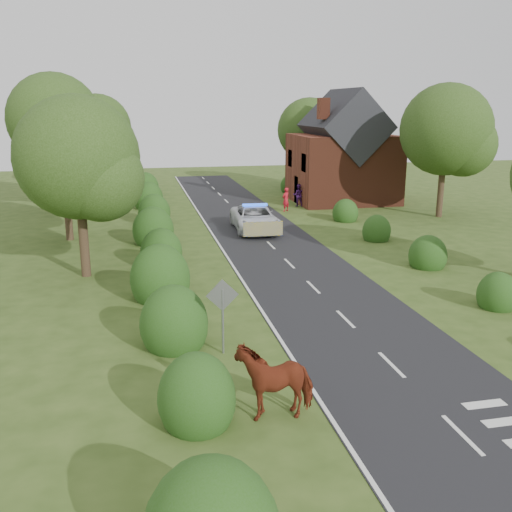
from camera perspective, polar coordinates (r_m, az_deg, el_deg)
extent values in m
plane|color=#344A19|center=(18.61, 13.38, -10.57)|extent=(120.00, 120.00, 0.00)
cube|color=black|center=(31.98, 1.93, 0.64)|extent=(6.00, 70.00, 0.02)
cube|color=white|center=(15.53, 19.91, -16.43)|extent=(0.12, 1.80, 0.01)
cube|color=white|center=(18.59, 13.39, -10.50)|extent=(0.12, 1.80, 0.01)
cube|color=white|center=(21.96, 8.94, -6.24)|extent=(0.12, 1.80, 0.01)
cube|color=white|center=(25.51, 5.75, -3.11)|extent=(0.12, 1.80, 0.01)
cube|color=white|center=(29.18, 3.36, -0.74)|extent=(0.12, 1.80, 0.01)
cube|color=white|center=(32.92, 1.51, 1.09)|extent=(0.12, 1.80, 0.01)
cube|color=white|center=(36.72, 0.04, 2.54)|extent=(0.12, 1.80, 0.01)
cube|color=white|center=(40.56, -1.15, 3.72)|extent=(0.12, 1.80, 0.01)
cube|color=white|center=(44.42, -2.14, 4.70)|extent=(0.12, 1.80, 0.01)
cube|color=white|center=(48.31, -2.98, 5.51)|extent=(0.12, 1.80, 0.01)
cube|color=white|center=(52.22, -3.69, 6.21)|extent=(0.12, 1.80, 0.01)
cube|color=white|center=(56.13, -4.30, 6.80)|extent=(0.12, 1.80, 0.01)
cube|color=white|center=(60.06, -4.84, 7.32)|extent=(0.12, 1.80, 0.01)
cube|color=white|center=(64.00, -5.31, 7.77)|extent=(0.12, 1.80, 0.01)
cube|color=white|center=(31.42, -3.21, 0.40)|extent=(0.12, 70.00, 0.01)
cube|color=white|center=(16.47, 23.64, -14.93)|extent=(1.20, 0.35, 0.01)
cube|color=white|center=(17.10, 21.87, -13.59)|extent=(1.20, 0.35, 0.01)
ellipsoid|color=#234C12|center=(14.97, -5.95, -13.98)|extent=(2.00, 2.10, 2.40)
ellipsoid|color=#234C12|center=(19.45, -8.19, -6.78)|extent=(2.30, 2.41, 2.70)
ellipsoid|color=#234C12|center=(24.13, -9.55, -2.31)|extent=(2.50, 2.62, 3.00)
ellipsoid|color=#234C12|center=(28.99, -9.45, 0.33)|extent=(2.10, 2.20, 2.50)
ellipsoid|color=#234C12|center=(33.83, -10.24, 2.53)|extent=(2.40, 2.52, 2.80)
ellipsoid|color=#234C12|center=(39.73, -10.14, 4.27)|extent=(2.20, 2.31, 2.60)
ellipsoid|color=#234C12|center=(45.64, -10.70, 5.64)|extent=(2.30, 2.41, 2.70)
ellipsoid|color=#234C12|center=(51.56, -11.02, 6.69)|extent=(2.40, 2.52, 2.80)
ellipsoid|color=#234C12|center=(24.75, 22.99, -3.61)|extent=(1.60, 1.68, 1.90)
ellipsoid|color=#234C12|center=(29.70, 16.79, 0.02)|extent=(1.90, 2.00, 2.10)
ellipsoid|color=#234C12|center=(34.88, 11.96, 2.44)|extent=(1.70, 1.78, 2.00)
ellipsoid|color=#234C12|center=(40.42, 8.92, 4.26)|extent=(1.80, 1.89, 2.00)
ellipsoid|color=#234C12|center=(53.50, 3.36, 6.99)|extent=(1.70, 1.78, 2.00)
cylinder|color=#332316|center=(27.80, -16.88, 2.00)|extent=(0.44, 0.44, 3.96)
sphere|color=#223C10|center=(27.27, -17.45, 9.39)|extent=(5.60, 5.60, 5.60)
sphere|color=#446228|center=(26.73, -15.29, 7.51)|extent=(3.92, 3.92, 3.92)
cylinder|color=#332316|center=(35.79, -18.32, 4.47)|extent=(0.44, 0.44, 3.74)
sphere|color=#223C10|center=(35.38, -18.77, 9.89)|extent=(5.60, 5.60, 5.60)
sphere|color=#446228|center=(34.80, -17.14, 8.54)|extent=(3.92, 3.92, 3.92)
cylinder|color=#332316|center=(45.72, -19.03, 7.23)|extent=(0.44, 0.44, 4.84)
sphere|color=#223C10|center=(45.40, -19.51, 12.73)|extent=(6.80, 6.80, 6.80)
sphere|color=#446228|center=(44.64, -17.94, 11.42)|extent=(4.76, 4.76, 4.76)
cylinder|color=#332316|center=(55.44, -15.27, 8.38)|extent=(0.44, 0.44, 4.18)
sphere|color=#223C10|center=(55.18, -15.54, 12.30)|extent=(6.00, 6.00, 6.00)
sphere|color=#446228|center=(54.58, -14.39, 11.35)|extent=(4.20, 4.20, 4.20)
cylinder|color=#332316|center=(43.26, 18.02, 6.62)|extent=(0.44, 0.44, 4.40)
sphere|color=#223C10|center=(42.92, 18.45, 11.91)|extent=(6.40, 6.40, 6.40)
sphere|color=#446228|center=(43.00, 20.08, 10.44)|extent=(4.48, 4.48, 4.48)
cylinder|color=#332316|center=(55.90, 5.23, 8.77)|extent=(0.44, 0.44, 3.96)
sphere|color=#223C10|center=(55.64, 5.32, 12.46)|extent=(6.00, 6.00, 6.00)
sphere|color=#446228|center=(55.44, 6.54, 11.48)|extent=(4.20, 4.20, 4.20)
cylinder|color=gray|center=(18.54, -3.35, -6.56)|extent=(0.08, 0.08, 2.20)
cube|color=gray|center=(18.23, -3.39, -3.93)|extent=(1.06, 0.04, 1.06)
cube|color=brown|center=(48.46, 8.66, 8.65)|extent=(8.00, 7.00, 5.50)
cube|color=black|center=(48.22, 8.82, 12.72)|extent=(5.94, 7.40, 5.94)
cube|color=brown|center=(45.46, 6.77, 14.44)|extent=(0.80, 0.80, 1.60)
imported|color=maroon|center=(15.30, 1.87, -12.59)|extent=(2.35, 1.32, 1.63)
imported|color=silver|center=(36.77, -0.12, 3.79)|extent=(2.87, 5.83, 1.59)
cube|color=yellow|center=(33.99, 0.71, 2.73)|extent=(2.38, 0.15, 0.88)
cube|color=blue|center=(36.61, -0.12, 5.14)|extent=(1.60, 0.34, 0.14)
imported|color=red|center=(43.64, 2.99, 5.67)|extent=(0.78, 0.72, 1.80)
imported|color=#43185E|center=(45.85, 4.25, 6.08)|extent=(1.00, 0.86, 1.78)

